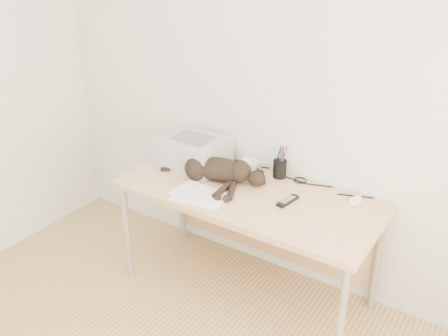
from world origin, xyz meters
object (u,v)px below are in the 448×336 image
Objects in this scene: mouse at (356,198)px; printer at (194,152)px; cat at (216,171)px; mug at (249,167)px; pen_cup at (280,168)px; desk at (254,206)px.

printer is at bearing -170.49° from mouse.
mouse is at bearing -0.93° from cat.
pen_cup is at bearing 20.58° from mug.
desk is at bearing -2.89° from cat.
pen_cup is (0.57, 0.15, -0.03)m from printer.
pen_cup is (0.18, 0.07, 0.01)m from mug.
printer is 3.98× the size of mug.
mouse is at bearing 2.80° from mug.
desk is 0.26m from mug.
printer reaches higher than mouse.
pen_cup is 1.82× the size of mouse.
cat is 0.23m from mug.
desk is 0.56m from printer.
pen_cup reaches higher than desk.
cat is at bearing -23.54° from printer.
desk is at bearing -6.06° from printer.
mouse is (0.58, 0.17, 0.15)m from desk.
mouse is at bearing 6.07° from printer.
cat is (0.26, -0.11, -0.03)m from printer.
pen_cup is 0.52m from mouse.
desk is 15.12× the size of mug.
printer is at bearing -165.18° from pen_cup.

